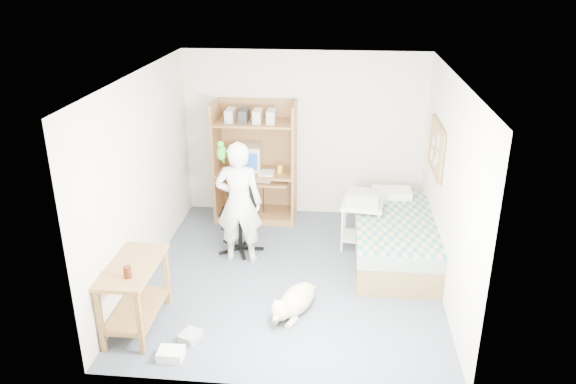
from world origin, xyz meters
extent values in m
plane|color=#46525F|center=(0.00, 0.00, 0.00)|extent=(4.00, 4.00, 0.00)
cube|color=silver|center=(0.00, 2.00, 1.25)|extent=(3.60, 0.02, 2.50)
cube|color=silver|center=(1.80, 0.00, 1.25)|extent=(0.02, 4.00, 2.50)
cube|color=silver|center=(-1.80, 0.00, 1.25)|extent=(0.02, 4.00, 2.50)
cube|color=white|center=(0.00, 0.00, 2.50)|extent=(3.60, 4.00, 0.02)
cube|color=brown|center=(-1.28, 1.70, 0.90)|extent=(0.04, 0.60, 1.80)
cube|color=brown|center=(-0.12, 1.70, 0.90)|extent=(0.04, 0.60, 1.80)
cube|color=brown|center=(-0.70, 1.99, 0.90)|extent=(1.20, 0.02, 1.80)
cube|color=brown|center=(-0.70, 1.70, 0.74)|extent=(1.12, 0.60, 0.04)
cube|color=brown|center=(-0.70, 1.62, 0.64)|extent=(1.00, 0.50, 0.03)
cube|color=brown|center=(-0.70, 1.70, 1.50)|extent=(1.12, 0.55, 0.03)
cube|color=brown|center=(-0.70, 1.70, 0.05)|extent=(1.12, 0.60, 0.10)
cube|color=brown|center=(1.30, 0.60, 0.18)|extent=(1.00, 2.00, 0.36)
cube|color=#2F6F7D|center=(1.30, 0.60, 0.46)|extent=(1.02, 2.02, 0.20)
cube|color=white|center=(1.30, 1.40, 0.60)|extent=(0.55, 0.35, 0.12)
cube|color=brown|center=(-1.55, -1.20, 0.73)|extent=(0.50, 1.00, 0.04)
cube|color=brown|center=(-1.75, -1.65, 0.35)|extent=(0.05, 0.05, 0.70)
cube|color=brown|center=(-1.35, -1.65, 0.35)|extent=(0.05, 0.05, 0.70)
cube|color=brown|center=(-1.75, -0.75, 0.35)|extent=(0.05, 0.05, 0.70)
cube|color=brown|center=(-1.35, -0.75, 0.35)|extent=(0.05, 0.05, 0.70)
cube|color=brown|center=(-1.55, -1.20, 0.20)|extent=(0.46, 0.92, 0.03)
cube|color=olive|center=(1.78, 0.90, 1.45)|extent=(0.03, 0.90, 0.60)
cube|color=brown|center=(1.77, 0.90, 1.76)|extent=(0.04, 0.94, 0.04)
cube|color=brown|center=(1.77, 0.90, 1.14)|extent=(0.04, 0.94, 0.04)
cylinder|color=black|center=(-0.76, 0.61, 0.04)|extent=(0.55, 0.55, 0.06)
cylinder|color=black|center=(-0.76, 0.61, 0.21)|extent=(0.06, 0.06, 0.37)
cube|color=black|center=(-0.76, 0.61, 0.43)|extent=(0.43, 0.43, 0.07)
cube|color=black|center=(-0.76, 0.82, 0.74)|extent=(0.39, 0.06, 0.51)
cube|color=black|center=(-0.99, 0.60, 0.57)|extent=(0.04, 0.28, 0.04)
cube|color=black|center=(-0.53, 0.61, 0.57)|extent=(0.04, 0.28, 0.04)
imported|color=silver|center=(-0.71, 0.36, 0.81)|extent=(0.60, 0.40, 1.63)
ellipsoid|color=#198713|center=(-0.91, 0.38, 1.47)|extent=(0.12, 0.12, 0.19)
sphere|color=#198713|center=(-0.91, 0.34, 1.59)|extent=(0.08, 0.08, 0.08)
cone|color=orange|center=(-0.91, 0.30, 1.59)|extent=(0.03, 0.04, 0.03)
cylinder|color=#198713|center=(-0.91, 0.42, 1.36)|extent=(0.03, 0.13, 0.12)
ellipsoid|color=#CDBB89|center=(0.13, -0.75, 0.14)|extent=(0.54, 0.71, 0.29)
sphere|color=#CDBB89|center=(-0.02, -1.08, 0.22)|extent=(0.22, 0.22, 0.22)
cone|color=#CDBB89|center=(-0.07, -1.08, 0.32)|extent=(0.06, 0.06, 0.08)
cone|color=#CDBB89|center=(0.03, -1.12, 0.32)|extent=(0.06, 0.06, 0.08)
ellipsoid|color=#CDBB89|center=(-0.05, -1.17, 0.18)|extent=(0.11, 0.14, 0.07)
cylinder|color=#CDBB89|center=(0.27, -0.44, 0.09)|extent=(0.13, 0.21, 0.10)
cube|color=white|center=(0.87, 0.85, 0.63)|extent=(0.58, 0.49, 0.04)
cube|color=white|center=(0.87, 0.85, 0.16)|extent=(0.54, 0.44, 0.03)
cylinder|color=white|center=(0.63, 0.67, 0.31)|extent=(0.03, 0.03, 0.63)
cylinder|color=white|center=(1.11, 0.67, 0.31)|extent=(0.03, 0.03, 0.63)
cylinder|color=white|center=(0.63, 1.04, 0.31)|extent=(0.03, 0.03, 0.63)
cylinder|color=white|center=(1.11, 1.04, 0.31)|extent=(0.03, 0.03, 0.63)
cube|color=#A7A7A2|center=(0.87, 0.85, 0.74)|extent=(0.45, 0.36, 0.18)
cube|color=beige|center=(-0.82, 1.75, 0.96)|extent=(0.42, 0.44, 0.37)
cube|color=navy|center=(-0.81, 1.54, 0.96)|extent=(0.32, 0.03, 0.26)
cube|color=beige|center=(-0.67, 1.58, 0.67)|extent=(0.47, 0.21, 0.03)
cylinder|color=gold|center=(-0.33, 1.65, 0.82)|extent=(0.08, 0.08, 0.12)
cylinder|color=#3B1709|center=(-1.50, -1.44, 0.81)|extent=(0.08, 0.08, 0.12)
cube|color=white|center=(-1.05, -1.70, 0.05)|extent=(0.25, 0.20, 0.10)
cube|color=#A9A9A4|center=(-0.93, -1.38, 0.04)|extent=(0.25, 0.27, 0.08)
camera|label=1|loc=(0.55, -6.10, 3.64)|focal=35.00mm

